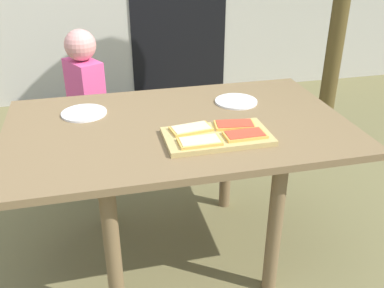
# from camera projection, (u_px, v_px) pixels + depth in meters

# --- Properties ---
(ground_plane) EXTENTS (16.00, 16.00, 0.00)m
(ground_plane) POSITION_uv_depth(u_px,v_px,m) (180.00, 251.00, 2.26)
(ground_plane) COLOR olive
(dining_table) EXTENTS (1.51, 0.92, 0.73)m
(dining_table) POSITION_uv_depth(u_px,v_px,m) (179.00, 142.00, 1.97)
(dining_table) COLOR brown
(dining_table) RESTS_ON ground
(cutting_board) EXTENTS (0.43, 0.24, 0.02)m
(cutting_board) POSITION_uv_depth(u_px,v_px,m) (217.00, 136.00, 1.79)
(cutting_board) COLOR tan
(cutting_board) RESTS_ON dining_table
(pizza_slice_near_left) EXTENTS (0.17, 0.09, 0.01)m
(pizza_slice_near_left) POSITION_uv_depth(u_px,v_px,m) (200.00, 141.00, 1.71)
(pizza_slice_near_left) COLOR gold
(pizza_slice_near_left) RESTS_ON cutting_board
(pizza_slice_near_right) EXTENTS (0.17, 0.09, 0.01)m
(pizza_slice_near_right) POSITION_uv_depth(u_px,v_px,m) (245.00, 135.00, 1.76)
(pizza_slice_near_right) COLOR gold
(pizza_slice_near_right) RESTS_ON cutting_board
(pizza_slice_far_right) EXTENTS (0.18, 0.11, 0.01)m
(pizza_slice_far_right) POSITION_uv_depth(u_px,v_px,m) (235.00, 125.00, 1.85)
(pizza_slice_far_right) COLOR gold
(pizza_slice_far_right) RESTS_ON cutting_board
(pizza_slice_far_left) EXTENTS (0.18, 0.11, 0.01)m
(pizza_slice_far_left) POSITION_uv_depth(u_px,v_px,m) (191.00, 129.00, 1.81)
(pizza_slice_far_left) COLOR gold
(pizza_slice_far_left) RESTS_ON cutting_board
(plate_white_right) EXTENTS (0.21, 0.21, 0.01)m
(plate_white_right) POSITION_uv_depth(u_px,v_px,m) (236.00, 101.00, 2.15)
(plate_white_right) COLOR white
(plate_white_right) RESTS_ON dining_table
(plate_white_left) EXTENTS (0.21, 0.21, 0.01)m
(plate_white_left) POSITION_uv_depth(u_px,v_px,m) (84.00, 113.00, 2.02)
(plate_white_left) COLOR white
(plate_white_left) RESTS_ON dining_table
(child_left) EXTENTS (0.23, 0.28, 1.00)m
(child_left) POSITION_uv_depth(u_px,v_px,m) (87.00, 100.00, 2.58)
(child_left) COLOR navy
(child_left) RESTS_ON ground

